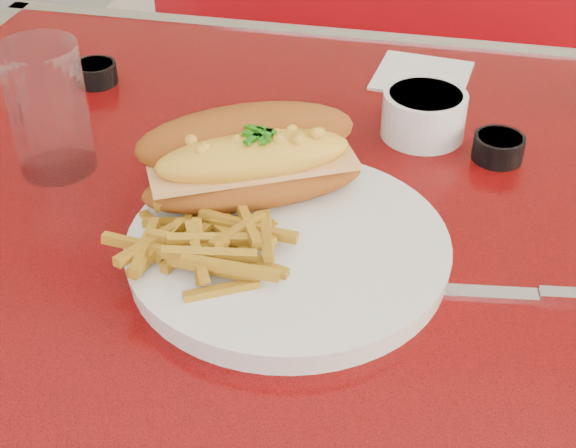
% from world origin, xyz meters
% --- Properties ---
extents(diner_table, '(1.23, 0.83, 0.77)m').
position_xyz_m(diner_table, '(0.00, 0.00, 0.61)').
color(diner_table, red).
rests_on(diner_table, ground).
extents(booth_bench_far, '(1.20, 0.51, 0.90)m').
position_xyz_m(booth_bench_far, '(0.00, 0.81, 0.29)').
color(booth_bench_far, '#990A11').
rests_on(booth_bench_far, ground).
extents(dinner_plate, '(0.34, 0.34, 0.02)m').
position_xyz_m(dinner_plate, '(-0.06, -0.12, 0.78)').
color(dinner_plate, white).
rests_on(dinner_plate, diner_table).
extents(mac_hoagie, '(0.24, 0.19, 0.10)m').
position_xyz_m(mac_hoagie, '(-0.11, -0.05, 0.83)').
color(mac_hoagie, '#994E18').
rests_on(mac_hoagie, dinner_plate).
extents(fries_pile, '(0.15, 0.14, 0.03)m').
position_xyz_m(fries_pile, '(-0.12, -0.15, 0.81)').
color(fries_pile, gold).
rests_on(fries_pile, dinner_plate).
extents(fork, '(0.05, 0.13, 0.00)m').
position_xyz_m(fork, '(-0.00, -0.06, 0.79)').
color(fork, silver).
rests_on(fork, dinner_plate).
extents(gravy_ramekin, '(0.11, 0.11, 0.05)m').
position_xyz_m(gravy_ramekin, '(0.05, 0.13, 0.80)').
color(gravy_ramekin, white).
rests_on(gravy_ramekin, diner_table).
extents(sauce_cup_left, '(0.06, 0.06, 0.03)m').
position_xyz_m(sauce_cup_left, '(-0.37, 0.18, 0.79)').
color(sauce_cup_left, black).
rests_on(sauce_cup_left, diner_table).
extents(sauce_cup_right, '(0.07, 0.07, 0.03)m').
position_xyz_m(sauce_cup_right, '(0.13, 0.10, 0.79)').
color(sauce_cup_right, black).
rests_on(sauce_cup_right, diner_table).
extents(water_tumbler, '(0.10, 0.10, 0.14)m').
position_xyz_m(water_tumbler, '(-0.33, -0.02, 0.84)').
color(water_tumbler, silver).
rests_on(water_tumbler, diner_table).
extents(knife, '(0.21, 0.04, 0.01)m').
position_xyz_m(knife, '(0.16, -0.13, 0.77)').
color(knife, silver).
rests_on(knife, diner_table).
extents(paper_napkin, '(0.13, 0.13, 0.00)m').
position_xyz_m(paper_napkin, '(0.04, 0.28, 0.77)').
color(paper_napkin, white).
rests_on(paper_napkin, diner_table).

